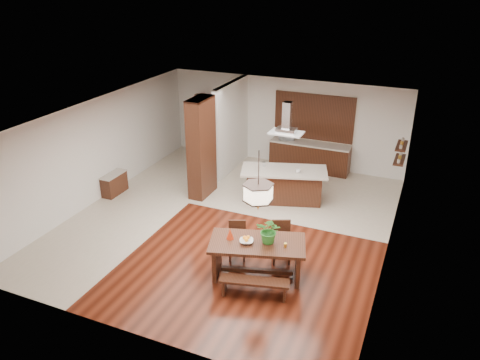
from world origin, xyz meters
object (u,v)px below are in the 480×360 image
at_px(dining_table, 257,251).
at_px(dining_chair_right, 281,243).
at_px(hallway_console, 114,184).
at_px(kitchen_island, 284,185).
at_px(dining_chair_left, 237,241).
at_px(fruit_bowl, 246,241).
at_px(dining_bench, 254,288).
at_px(pendant_lantern, 258,181).
at_px(foliage_plant, 270,231).
at_px(range_hood, 287,118).
at_px(island_cup, 298,171).
at_px(microwave, 287,135).

relative_size(dining_table, dining_chair_right, 2.32).
xyz_separation_m(hallway_console, kitchen_island, (4.74, 1.51, 0.19)).
relative_size(dining_chair_left, fruit_bowl, 3.09).
bearing_deg(fruit_bowl, dining_chair_left, 129.23).
bearing_deg(dining_bench, dining_chair_right, 86.21).
bearing_deg(pendant_lantern, kitchen_island, 99.14).
height_order(pendant_lantern, foliage_plant, pendant_lantern).
relative_size(range_hood, island_cup, 7.04).
height_order(dining_table, dining_chair_left, dining_chair_left).
distance_m(range_hood, island_cup, 1.50).
bearing_deg(island_cup, dining_chair_right, -80.39).
relative_size(dining_table, fruit_bowl, 7.67).
bearing_deg(island_cup, fruit_bowl, -90.41).
distance_m(dining_chair_right, fruit_bowl, 1.07).
height_order(dining_table, microwave, microwave).
xyz_separation_m(dining_table, island_cup, (-0.18, 3.56, 0.41)).
bearing_deg(range_hood, dining_bench, -79.62).
xyz_separation_m(dining_table, dining_chair_right, (0.30, 0.73, -0.14)).
bearing_deg(microwave, dining_table, -92.73).
bearing_deg(dining_chair_right, dining_table, -136.26).
height_order(dining_chair_left, dining_chair_right, dining_chair_right).
xyz_separation_m(hallway_console, dining_chair_left, (4.67, -1.70, 0.13)).
distance_m(dining_chair_right, kitchen_island, 3.05).
distance_m(pendant_lantern, fruit_bowl, 1.39).
height_order(pendant_lantern, kitchen_island, pendant_lantern).
xyz_separation_m(dining_chair_right, pendant_lantern, (-0.30, -0.73, 1.77)).
bearing_deg(hallway_console, range_hood, 17.65).
relative_size(dining_table, range_hood, 2.46).
distance_m(pendant_lantern, foliage_plant, 1.15).
xyz_separation_m(dining_chair_right, fruit_bowl, (-0.51, -0.85, 0.40)).
height_order(dining_bench, kitchen_island, kitchen_island).
bearing_deg(pendant_lantern, dining_chair_right, 67.47).
bearing_deg(pendant_lantern, dining_table, 0.00).
bearing_deg(microwave, foliage_plant, -90.48).
relative_size(dining_bench, dining_chair_left, 1.59).
bearing_deg(kitchen_island, pendant_lantern, -97.99).
xyz_separation_m(dining_table, range_hood, (-0.59, 3.65, 1.85)).
relative_size(fruit_bowl, island_cup, 2.26).
distance_m(dining_table, dining_chair_right, 0.81).
distance_m(dining_bench, island_cup, 4.35).
bearing_deg(range_hood, hallway_console, -162.35).
relative_size(foliage_plant, microwave, 1.12).
bearing_deg(dining_chair_left, kitchen_island, 66.53).
relative_size(island_cup, microwave, 0.25).
xyz_separation_m(pendant_lantern, microwave, (-1.34, 6.18, -1.15)).
height_order(dining_table, dining_chair_right, dining_chair_right).
bearing_deg(pendant_lantern, island_cup, 92.82).
relative_size(hallway_console, kitchen_island, 0.34).
bearing_deg(island_cup, dining_chair_left, -98.81).
relative_size(dining_chair_left, pendant_lantern, 0.68).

